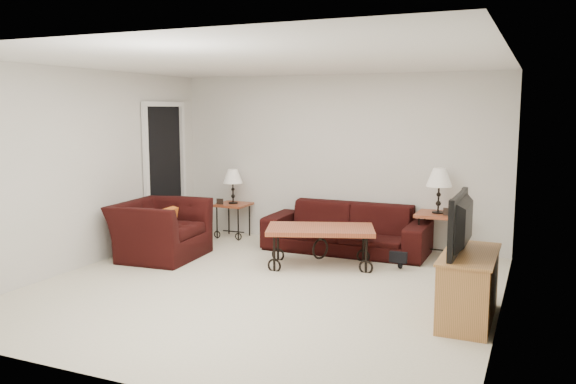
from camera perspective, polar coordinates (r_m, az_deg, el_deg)
The scene contains 20 objects.
ground at distance 6.69m, azimuth -2.43°, elevation -9.29°, with size 5.00×5.00×0.00m, color beige.
wall_back at distance 8.73m, azimuth 4.74°, elevation 3.14°, with size 5.00×0.02×2.50m, color silver.
wall_front at distance 4.35m, azimuth -17.13°, elevation -2.13°, with size 5.00×0.02×2.50m, color silver.
wall_left at distance 7.85m, azimuth -19.13°, elevation 2.17°, with size 0.02×5.00×2.50m, color silver.
wall_right at distance 5.79m, azimuth 20.32°, elevation 0.18°, with size 0.02×5.00×2.50m, color silver.
ceiling at distance 6.41m, azimuth -2.57°, elevation 12.58°, with size 5.00×5.00×0.00m, color white.
doorway at distance 9.13m, azimuth -11.91°, elevation 1.75°, with size 0.08×0.94×2.04m, color black.
sofa at distance 8.31m, azimuth 5.68°, elevation -3.51°, with size 2.29×0.89×0.67m, color black.
side_table_left at distance 9.24m, azimuth -5.33°, elevation -2.76°, with size 0.49×0.49×0.54m, color #9C4327.
side_table_right at distance 8.21m, azimuth 14.29°, elevation -4.08°, with size 0.56×0.56×0.61m, color #9C4327.
lamp_left at distance 9.15m, azimuth -5.37°, elevation 0.54°, with size 0.30×0.30×0.54m, color black, non-canonical shape.
lamp_right at distance 8.11m, azimuth 14.44°, elevation 0.11°, with size 0.34×0.34×0.61m, color black, non-canonical shape.
photo_frame_left at distance 9.13m, azimuth -6.64°, elevation -0.91°, with size 0.11×0.01×0.09m, color black.
photo_frame_right at distance 7.98m, azimuth 15.27°, elevation -1.88°, with size 0.12×0.02×0.10m, color black.
coffee_table at distance 7.53m, azimuth 3.15°, elevation -5.33°, with size 1.35×0.73×0.51m, color #9C4327.
armchair at distance 8.11m, azimuth -12.30°, elevation -3.60°, with size 1.17×1.02×0.76m, color black.
throw_pillow at distance 7.96m, azimuth -11.66°, elevation -2.79°, with size 0.34×0.09×0.34m, color #C65419.
tv_stand at distance 5.88m, azimuth 17.14°, elevation -8.78°, with size 0.45×1.09×0.65m, color #B47742.
television at distance 5.74m, azimuth 17.19°, elevation -2.94°, with size 0.98×0.13×0.56m, color black.
backpack at distance 7.53m, azimuth 10.87°, elevation -5.75°, with size 0.33×0.25×0.43m, color black.
Camera 1 is at (2.81, -5.74, 1.99)m, focal length 36.59 mm.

